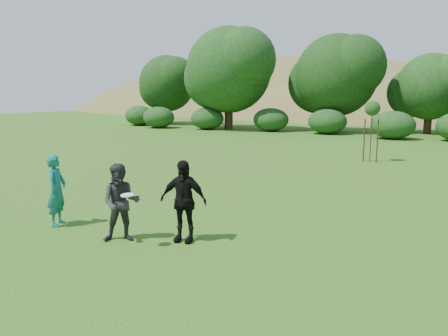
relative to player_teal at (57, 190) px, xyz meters
The scene contains 8 objects.
ground 2.82m from the player_teal, 12.45° to the left, with size 120.00×120.00×0.00m, color #19470C.
player_teal is the anchor object (origin of this frame).
player_grey 2.16m from the player_teal, ahead, with size 0.83×0.64×1.70m, color #292A2C.
player_black 3.37m from the player_teal, ahead, with size 1.05×0.44×1.79m, color black.
frisbee 2.66m from the player_teal, ahead, with size 0.27×0.27×0.04m.
sapling 14.89m from the player_teal, 71.94° to the left, with size 0.70×0.70×2.85m.
hillside 70.24m from the player_teal, 88.29° to the left, with size 150.00×72.00×52.00m.
tree_row 30.11m from the player_teal, 78.69° to the left, with size 53.92×10.38×9.62m.
Camera 1 is at (5.93, -7.56, 3.16)m, focal length 35.00 mm.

